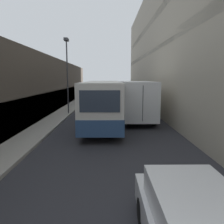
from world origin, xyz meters
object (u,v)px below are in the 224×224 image
at_px(bus, 103,101).
at_px(panel_van, 90,97).
at_px(box_truck, 135,99).
at_px(street_lamp, 67,62).

distance_m(bus, panel_van, 12.14).
bearing_deg(box_truck, street_lamp, 157.62).
bearing_deg(bus, panel_van, 100.03).
height_order(bus, street_lamp, street_lamp).
height_order(box_truck, panel_van, box_truck).
xyz_separation_m(panel_van, street_lamp, (-1.33, -7.84, 3.87)).
height_order(bus, panel_van, bus).
xyz_separation_m(box_truck, panel_van, (-4.78, 10.36, -0.63)).
distance_m(bus, street_lamp, 6.26).
relative_size(bus, street_lamp, 1.70).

